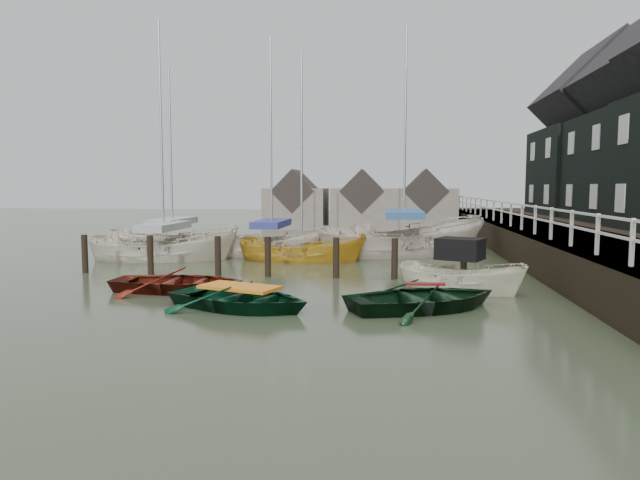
# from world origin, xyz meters

# --- Properties ---
(ground) EXTENTS (120.00, 120.00, 0.00)m
(ground) POSITION_xyz_m (0.00, 0.00, 0.00)
(ground) COLOR #333C26
(ground) RESTS_ON ground
(pier) EXTENTS (3.04, 32.00, 2.70)m
(pier) POSITION_xyz_m (9.48, 10.00, 0.71)
(pier) COLOR black
(pier) RESTS_ON ground
(mooring_pilings) EXTENTS (13.72, 0.22, 1.80)m
(mooring_pilings) POSITION_xyz_m (-1.11, 3.00, 0.50)
(mooring_pilings) COLOR black
(mooring_pilings) RESTS_ON ground
(far_sheds) EXTENTS (14.00, 4.08, 4.39)m
(far_sheds) POSITION_xyz_m (0.83, 26.00, 1.86)
(far_sheds) COLOR #665B51
(far_sheds) RESTS_ON ground
(rowboat_red) EXTENTS (4.05, 2.94, 0.83)m
(rowboat_red) POSITION_xyz_m (-3.29, -0.08, 0.00)
(rowboat_red) COLOR #56170C
(rowboat_red) RESTS_ON ground
(rowboat_green) EXTENTS (4.66, 3.99, 0.82)m
(rowboat_green) POSITION_xyz_m (-0.79, -2.26, 0.00)
(rowboat_green) COLOR black
(rowboat_green) RESTS_ON ground
(rowboat_dkgreen) EXTENTS (5.02, 4.48, 0.86)m
(rowboat_dkgreen) POSITION_xyz_m (3.95, -1.74, 0.00)
(rowboat_dkgreen) COLOR black
(rowboat_dkgreen) RESTS_ON ground
(motorboat) EXTENTS (4.19, 3.00, 2.35)m
(motorboat) POSITION_xyz_m (5.14, 0.93, 0.11)
(motorboat) COLOR beige
(motorboat) RESTS_ON ground
(sailboat_a) EXTENTS (6.59, 3.62, 11.28)m
(sailboat_a) POSITION_xyz_m (-6.59, 6.90, 0.06)
(sailboat_a) COLOR beige
(sailboat_a) RESTS_ON ground
(sailboat_b) EXTENTS (6.57, 3.36, 10.98)m
(sailboat_b) POSITION_xyz_m (-2.36, 9.19, 0.06)
(sailboat_b) COLOR beige
(sailboat_b) RESTS_ON ground
(sailboat_c) EXTENTS (5.63, 2.34, 9.70)m
(sailboat_c) POSITION_xyz_m (-0.69, 7.46, 0.01)
(sailboat_c) COLOR #BB8B23
(sailboat_c) RESTS_ON ground
(sailboat_d) EXTENTS (8.90, 6.30, 11.94)m
(sailboat_d) POSITION_xyz_m (3.66, 10.10, 0.06)
(sailboat_d) COLOR beige
(sailboat_d) RESTS_ON ground
(sailboat_e) EXTENTS (6.47, 2.53, 9.82)m
(sailboat_e) POSITION_xyz_m (-7.25, 9.58, 0.06)
(sailboat_e) COLOR beige
(sailboat_e) RESTS_ON ground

